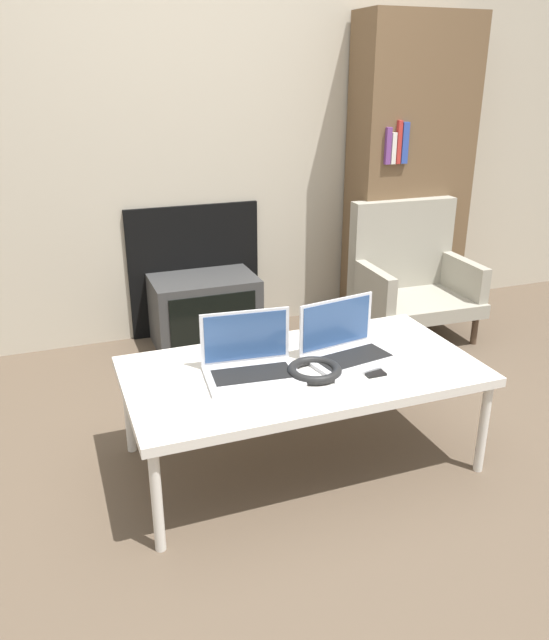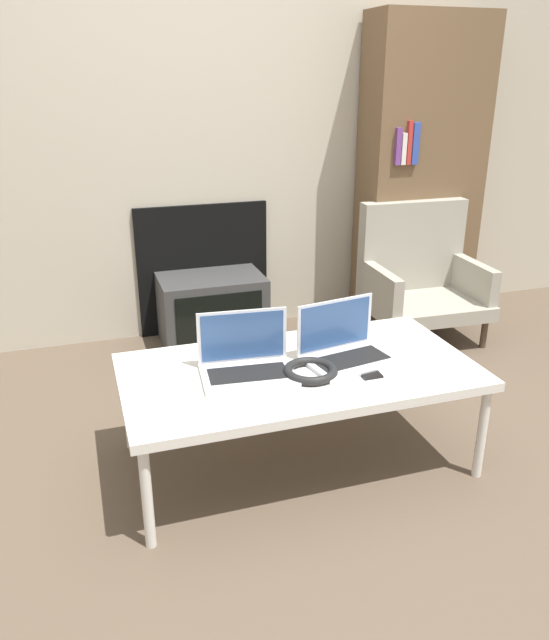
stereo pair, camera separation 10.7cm
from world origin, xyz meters
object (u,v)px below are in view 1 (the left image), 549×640
(tv, at_px, (205,311))
(laptop_left, at_px, (250,362))
(phone, at_px, (369,369))
(armchair, at_px, (409,272))
(laptop_right, at_px, (347,346))
(headphones, at_px, (314,370))

(tv, bearing_deg, laptop_left, -96.59)
(phone, bearing_deg, laptop_left, 163.04)
(phone, xyz_separation_m, armchair, (0.90, 1.15, -0.05))
(laptop_left, distance_m, laptop_right, 0.40)
(laptop_left, bearing_deg, headphones, -17.52)
(laptop_right, xyz_separation_m, headphones, (-0.18, -0.09, -0.03))
(laptop_left, relative_size, tv, 0.62)
(laptop_left, bearing_deg, phone, -11.38)
(laptop_left, distance_m, armchair, 1.67)
(laptop_left, relative_size, phone, 2.70)
(laptop_left, relative_size, laptop_right, 0.96)
(laptop_right, bearing_deg, laptop_left, 170.07)
(tv, xyz_separation_m, armchair, (1.18, -0.25, 0.17))
(laptop_left, distance_m, headphones, 0.24)
(laptop_right, relative_size, phone, 2.81)
(laptop_right, height_order, headphones, laptop_right)
(laptop_left, relative_size, headphones, 1.79)
(phone, bearing_deg, armchair, 52.09)
(phone, bearing_deg, tv, 101.50)
(phone, bearing_deg, laptop_right, 102.94)
(headphones, distance_m, phone, 0.21)
(armchair, bearing_deg, phone, -125.55)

